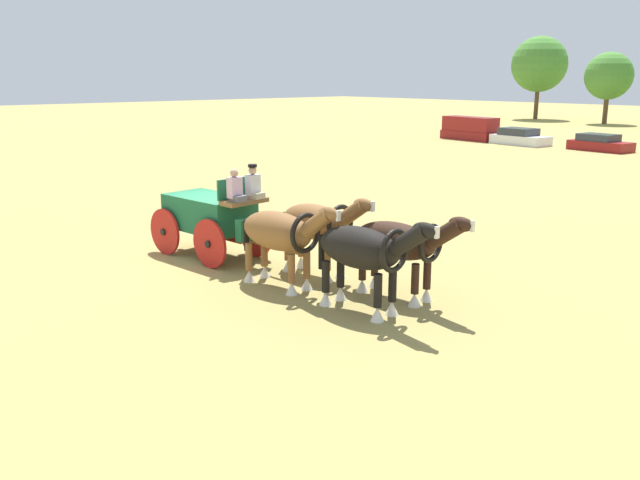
% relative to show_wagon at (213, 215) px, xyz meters
% --- Properties ---
extents(ground_plane, '(220.00, 220.00, 0.00)m').
position_rel_show_wagon_xyz_m(ground_plane, '(-0.17, -0.02, -1.22)').
color(ground_plane, '#9E8C4C').
extents(show_wagon, '(5.68, 2.04, 2.75)m').
position_rel_show_wagon_xyz_m(show_wagon, '(0.00, 0.00, 0.00)').
color(show_wagon, '#195B38').
rests_on(show_wagon, ground).
extents(draft_horse_rear_near, '(3.08, 1.10, 2.23)m').
position_rel_show_wagon_xyz_m(draft_horse_rear_near, '(3.40, 0.96, 0.14)').
color(draft_horse_rear_near, brown).
rests_on(draft_horse_rear_near, ground).
extents(draft_horse_rear_off, '(3.23, 1.15, 2.21)m').
position_rel_show_wagon_xyz_m(draft_horse_rear_off, '(3.52, -0.33, 0.13)').
color(draft_horse_rear_off, brown).
rests_on(draft_horse_rear_off, ground).
extents(draft_horse_lead_near, '(3.23, 1.07, 2.16)m').
position_rel_show_wagon_xyz_m(draft_horse_lead_near, '(6.00, 1.20, 0.09)').
color(draft_horse_lead_near, '#331E14').
rests_on(draft_horse_lead_near, ground).
extents(draft_horse_lead_off, '(3.18, 1.12, 2.24)m').
position_rel_show_wagon_xyz_m(draft_horse_lead_off, '(6.11, -0.09, 0.16)').
color(draft_horse_lead_off, black).
rests_on(draft_horse_lead_off, ground).
extents(parked_vehicle_a, '(5.10, 2.21, 1.85)m').
position_rel_show_wagon_xyz_m(parked_vehicle_a, '(-16.83, 35.30, -0.32)').
color(parked_vehicle_a, maroon).
rests_on(parked_vehicle_a, ground).
extents(parked_vehicle_b, '(4.54, 2.38, 1.24)m').
position_rel_show_wagon_xyz_m(parked_vehicle_b, '(-11.97, 34.90, -0.68)').
color(parked_vehicle_b, white).
rests_on(parked_vehicle_b, ground).
extents(parked_vehicle_c, '(4.30, 2.29, 1.15)m').
position_rel_show_wagon_xyz_m(parked_vehicle_c, '(-5.93, 35.33, -0.72)').
color(parked_vehicle_c, maroon).
rests_on(parked_vehicle_c, ground).
extents(tree_a, '(6.49, 6.49, 9.65)m').
position_rel_show_wagon_xyz_m(tree_a, '(-27.72, 63.44, 5.18)').
color(tree_a, brown).
rests_on(tree_a, ground).
extents(tree_b, '(5.01, 5.01, 7.57)m').
position_rel_show_wagon_xyz_m(tree_b, '(-18.32, 61.65, 3.82)').
color(tree_b, brown).
rests_on(tree_b, ground).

